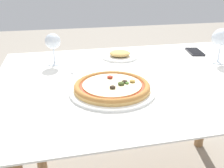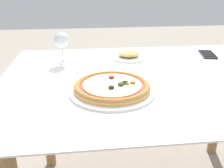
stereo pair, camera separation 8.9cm
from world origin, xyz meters
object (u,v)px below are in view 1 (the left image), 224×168
(dining_table, at_px, (150,92))
(pizza_plate, at_px, (112,87))
(fork, at_px, (75,75))
(wine_glass_far_right, at_px, (222,39))
(cell_phone, at_px, (195,52))
(wine_glass_far_left, at_px, (53,42))
(side_plate, at_px, (120,55))

(dining_table, bearing_deg, pizza_plate, -146.17)
(fork, height_order, wine_glass_far_right, wine_glass_far_right)
(wine_glass_far_right, bearing_deg, cell_phone, 96.04)
(pizza_plate, distance_m, wine_glass_far_left, 0.43)
(fork, bearing_deg, wine_glass_far_left, 114.16)
(dining_table, distance_m, wine_glass_far_right, 0.43)
(pizza_plate, bearing_deg, wine_glass_far_left, 118.27)
(fork, relative_size, side_plate, 0.93)
(fork, distance_m, side_plate, 0.33)
(fork, xyz_separation_m, side_plate, (0.25, 0.21, 0.01))
(pizza_plate, height_order, wine_glass_far_right, wine_glass_far_right)
(pizza_plate, relative_size, wine_glass_far_left, 2.12)
(dining_table, distance_m, side_plate, 0.29)
(wine_glass_far_right, distance_m, cell_phone, 0.21)
(cell_phone, bearing_deg, wine_glass_far_left, -177.52)
(fork, height_order, side_plate, side_plate)
(side_plate, bearing_deg, dining_table, -74.55)
(dining_table, bearing_deg, fork, 171.05)
(fork, distance_m, wine_glass_far_left, 0.22)
(wine_glass_far_left, distance_m, wine_glass_far_right, 0.79)
(pizza_plate, height_order, side_plate, pizza_plate)
(side_plate, bearing_deg, cell_phone, 0.29)
(wine_glass_far_right, height_order, cell_phone, wine_glass_far_right)
(dining_table, relative_size, fork, 7.65)
(fork, bearing_deg, dining_table, -8.95)
(fork, relative_size, wine_glass_far_right, 1.02)
(dining_table, bearing_deg, cell_phone, 36.62)
(fork, distance_m, cell_phone, 0.71)
(side_plate, bearing_deg, fork, -139.58)
(dining_table, height_order, cell_phone, cell_phone)
(dining_table, distance_m, wine_glass_far_left, 0.50)
(dining_table, xyz_separation_m, wine_glass_far_right, (0.37, 0.08, 0.20))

